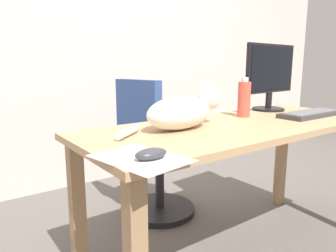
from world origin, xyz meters
The scene contains 9 objects.
back_wall centered at (0.00, 1.52, 1.30)m, with size 6.00×0.04×2.60m, color beige.
desk centered at (0.00, 0.00, 0.62)m, with size 1.64×0.63×0.73m.
office_chair centered at (-0.09, 0.64, 0.40)m, with size 0.49×0.48×0.93m.
monitor centered at (0.50, 0.21, 0.95)m, with size 0.48×0.20×0.42m.
keyboard centered at (0.50, -0.09, 0.74)m, with size 0.44×0.15×0.03m.
cat centered at (-0.31, 0.07, 0.81)m, with size 0.61×0.22×0.20m.
computer_mouse centered at (-0.70, -0.26, 0.74)m, with size 0.11×0.06×0.04m, color #333338.
paper_sheet centered at (-0.72, -0.23, 0.73)m, with size 0.21×0.30×0.00m, color white.
water_bottle centered at (0.17, 0.13, 0.83)m, with size 0.07×0.07×0.22m.
Camera 1 is at (-1.21, -1.04, 1.01)m, focal length 33.75 mm.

